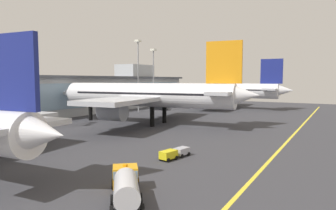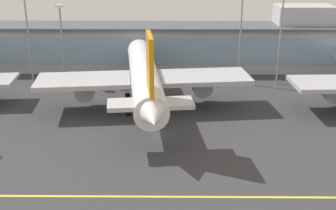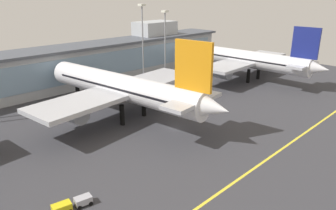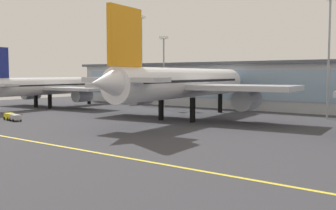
{
  "view_description": "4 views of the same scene",
  "coord_description": "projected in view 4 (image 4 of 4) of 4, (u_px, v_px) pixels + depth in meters",
  "views": [
    {
      "loc": [
        -69.42,
        -30.86,
        11.68
      ],
      "look_at": [
        -8.16,
        4.69,
        5.71
      ],
      "focal_mm": 32.47,
      "sensor_mm": 36.0,
      "label": 1
    },
    {
      "loc": [
        2.23,
        -76.49,
        34.09
      ],
      "look_at": [
        1.49,
        4.41,
        4.41
      ],
      "focal_mm": 46.7,
      "sensor_mm": 36.0,
      "label": 2
    },
    {
      "loc": [
        -47.64,
        -45.97,
        29.31
      ],
      "look_at": [
        3.71,
        5.66,
        3.26
      ],
      "focal_mm": 34.07,
      "sensor_mm": 36.0,
      "label": 3
    },
    {
      "loc": [
        45.34,
        -54.94,
        9.55
      ],
      "look_at": [
        -6.16,
        11.15,
        3.09
      ],
      "focal_mm": 43.27,
      "sensor_mm": 36.0,
      "label": 4
    }
  ],
  "objects": [
    {
      "name": "apron_light_mast_west",
      "position": [
        164.0,
        60.0,
        114.14
      ],
      "size": [
        1.8,
        1.8,
        20.05
      ],
      "color": "gray",
      "rests_on": "ground"
    },
    {
      "name": "terminal_building",
      "position": [
        275.0,
        84.0,
        107.52
      ],
      "size": [
        136.03,
        14.0,
        18.09
      ],
      "color": "#ADB2B7",
      "rests_on": "ground"
    },
    {
      "name": "apron_light_mast_centre",
      "position": [
        329.0,
        40.0,
        84.51
      ],
      "size": [
        1.8,
        1.8,
        25.66
      ],
      "color": "gray",
      "rests_on": "ground"
    },
    {
      "name": "airliner_near_right",
      "position": [
        185.0,
        84.0,
        84.18
      ],
      "size": [
        46.89,
        57.23,
        20.56
      ],
      "rotation": [
        0.0,
        0.0,
        1.69
      ],
      "color": "black",
      "rests_on": "ground"
    },
    {
      "name": "ground_plane",
      "position": [
        157.0,
        128.0,
        71.73
      ],
      "size": [
        186.24,
        186.24,
        0.0
      ],
      "primitive_type": "plane",
      "color": "#38383D"
    },
    {
      "name": "taxiway_centreline_stripe",
      "position": [
        53.0,
        145.0,
        54.43
      ],
      "size": [
        149.0,
        0.5,
        0.01
      ],
      "primitive_type": "cube",
      "color": "yellow",
      "rests_on": "ground"
    },
    {
      "name": "baggage_tug_near",
      "position": [
        12.0,
        117.0,
        82.99
      ],
      "size": [
        5.78,
        2.63,
        1.4
      ],
      "rotation": [
        0.0,
        0.0,
        2.96
      ],
      "color": "black",
      "rests_on": "ground"
    },
    {
      "name": "apron_light_mast_east",
      "position": [
        142.0,
        48.0,
        119.76
      ],
      "size": [
        1.8,
        1.8,
        26.58
      ],
      "color": "gray",
      "rests_on": "ground"
    },
    {
      "name": "airliner_near_left",
      "position": [
        50.0,
        87.0,
        115.63
      ],
      "size": [
        39.05,
        48.38,
        16.28
      ],
      "rotation": [
        0.0,
        0.0,
        1.66
      ],
      "color": "black",
      "rests_on": "ground"
    }
  ]
}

